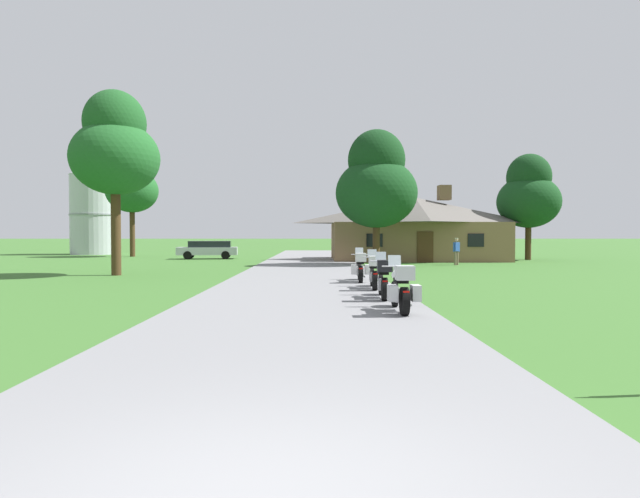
{
  "coord_description": "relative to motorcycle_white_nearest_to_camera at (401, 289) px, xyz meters",
  "views": [
    {
      "loc": [
        0.4,
        -3.31,
        1.86
      ],
      "look_at": [
        0.59,
        21.83,
        1.19
      ],
      "focal_mm": 29.21,
      "sensor_mm": 36.0,
      "label": 1
    }
  ],
  "objects": [
    {
      "name": "bystander_blue_shirt_near_lodge",
      "position": [
        6.75,
        20.14,
        0.34
      ],
      "size": [
        0.49,
        0.37,
        1.69
      ],
      "rotation": [
        0.0,
        0.0,
        3.67
      ],
      "color": "#75664C",
      "rests_on": "ground"
    },
    {
      "name": "motorcycle_blue_second_in_row",
      "position": [
        -0.07,
        2.7,
        0.01
      ],
      "size": [
        0.66,
        2.08,
        1.3
      ],
      "rotation": [
        0.0,
        0.0,
        -0.05
      ],
      "color": "black",
      "rests_on": "asphalt_driveway"
    },
    {
      "name": "motorcycle_silver_farthest_in_row",
      "position": [
        -0.27,
        8.01,
        0.0
      ],
      "size": [
        0.76,
        2.08,
        1.3
      ],
      "rotation": [
        0.0,
        0.0,
        -0.04
      ],
      "color": "black",
      "rests_on": "asphalt_driveway"
    },
    {
      "name": "tree_by_lodge_front",
      "position": [
        1.74,
        19.95,
        4.43
      ],
      "size": [
        5.02,
        5.02,
        8.34
      ],
      "color": "#422D19",
      "rests_on": "ground"
    },
    {
      "name": "tree_right_of_lodge",
      "position": [
        13.99,
        26.89,
        4.31
      ],
      "size": [
        4.62,
        4.62,
        7.95
      ],
      "color": "#422D19",
      "rests_on": "ground"
    },
    {
      "name": "tree_left_near",
      "position": [
        -11.25,
        12.06,
        5.26
      ],
      "size": [
        4.01,
        4.01,
        8.53
      ],
      "color": "#422D19",
      "rests_on": "ground"
    },
    {
      "name": "motorcycle_black_third_in_row",
      "position": [
        -0.03,
        5.4,
        0.01
      ],
      "size": [
        0.66,
        2.08,
        1.3
      ],
      "rotation": [
        0.0,
        0.0,
        -0.04
      ],
      "color": "black",
      "rests_on": "asphalt_driveway"
    },
    {
      "name": "parked_silver_suv_far_left",
      "position": [
        -10.41,
        28.64,
        0.17
      ],
      "size": [
        4.78,
        2.34,
        1.4
      ],
      "rotation": [
        0.0,
        0.0,
        1.68
      ],
      "color": "#ADAFB7",
      "rests_on": "ground"
    },
    {
      "name": "stone_lodge",
      "position": [
        5.42,
        26.84,
        1.81
      ],
      "size": [
        13.0,
        7.97,
        5.59
      ],
      "color": "brown",
      "rests_on": "ground"
    },
    {
      "name": "metal_silo_distant",
      "position": [
        -23.54,
        38.54,
        3.77
      ],
      "size": [
        4.41,
        4.41,
        8.73
      ],
      "color": "#B2B7BC",
      "rests_on": "ground"
    },
    {
      "name": "motorcycle_white_nearest_to_camera",
      "position": [
        0.0,
        0.0,
        0.0
      ],
      "size": [
        0.72,
        2.08,
        1.3
      ],
      "rotation": [
        0.0,
        0.0,
        0.0
      ],
      "color": "black",
      "rests_on": "asphalt_driveway"
    },
    {
      "name": "ground_plane",
      "position": [
        -2.38,
        11.24,
        -0.61
      ],
      "size": [
        500.0,
        500.0,
        0.0
      ],
      "primitive_type": "plane",
      "color": "#386628"
    },
    {
      "name": "tree_left_far",
      "position": [
        -17.9,
        33.09,
        5.6
      ],
      "size": [
        4.43,
        4.43,
        9.14
      ],
      "color": "#422D19",
      "rests_on": "ground"
    },
    {
      "name": "asphalt_driveway",
      "position": [
        -2.38,
        9.24,
        -0.58
      ],
      "size": [
        6.4,
        80.0,
        0.06
      ],
      "primitive_type": "cube",
      "color": "slate",
      "rests_on": "ground"
    }
  ]
}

